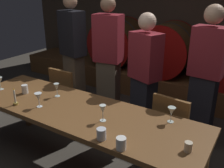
{
  "coord_description": "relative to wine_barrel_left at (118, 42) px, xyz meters",
  "views": [
    {
      "loc": [
        1.49,
        -1.71,
        1.96
      ],
      "look_at": [
        0.1,
        0.5,
        0.91
      ],
      "focal_mm": 40.47,
      "sensor_mm": 36.0,
      "label": 1
    }
  ],
  "objects": [
    {
      "name": "cup_center_left",
      "position": [
        1.53,
        -2.81,
        -0.06
      ],
      "size": [
        0.08,
        0.08,
        0.1
      ],
      "primitive_type": "cylinder",
      "color": "silver",
      "rests_on": "dining_table"
    },
    {
      "name": "chair_left",
      "position": [
        0.27,
        -1.83,
        -0.38
      ],
      "size": [
        0.4,
        0.4,
        0.88
      ],
      "rotation": [
        0.0,
        0.0,
        3.14
      ],
      "color": "brown",
      "rests_on": "ground"
    },
    {
      "name": "wine_glass_center",
      "position": [
        0.65,
        -2.67,
        -0.0
      ],
      "size": [
        0.08,
        0.08,
        0.16
      ],
      "color": "white",
      "rests_on": "dining_table"
    },
    {
      "name": "cup_center_right",
      "position": [
        1.74,
        -2.84,
        -0.06
      ],
      "size": [
        0.08,
        0.08,
        0.1
      ],
      "primitive_type": "cylinder",
      "color": "white",
      "rests_on": "dining_table"
    },
    {
      "name": "guest_center_left",
      "position": [
        0.68,
        -1.38,
        0.06
      ],
      "size": [
        0.41,
        0.29,
        1.8
      ],
      "rotation": [
        0.0,
        0.0,
        3.28
      ],
      "color": "brown",
      "rests_on": "ground"
    },
    {
      "name": "guest_center_right",
      "position": [
        1.31,
        -1.51,
        -0.02
      ],
      "size": [
        0.44,
        0.36,
        1.65
      ],
      "rotation": [
        0.0,
        0.0,
        2.79
      ],
      "color": "black",
      "rests_on": "ground"
    },
    {
      "name": "barrel_shelf",
      "position": [
        1.07,
        0.0,
        -0.66
      ],
      "size": [
        6.42,
        0.9,
        0.4
      ],
      "primitive_type": "cube",
      "color": "brown",
      "rests_on": "ground"
    },
    {
      "name": "guest_far_right",
      "position": [
        1.99,
        -1.29,
        0.04
      ],
      "size": [
        0.4,
        0.27,
        1.76
      ],
      "rotation": [
        0.0,
        0.0,
        3.05
      ],
      "color": "black",
      "rests_on": "ground"
    },
    {
      "name": "cup_far_left",
      "position": [
        0.24,
        -2.51,
        -0.06
      ],
      "size": [
        0.07,
        0.07,
        0.1
      ],
      "primitive_type": "cylinder",
      "color": "white",
      "rests_on": "dining_table"
    },
    {
      "name": "wine_glass_far_right",
      "position": [
        1.92,
        -2.23,
        -0.0
      ],
      "size": [
        0.08,
        0.08,
        0.15
      ],
      "color": "silver",
      "rests_on": "dining_table"
    },
    {
      "name": "wine_barrel_left",
      "position": [
        0.0,
        0.0,
        0.0
      ],
      "size": [
        0.94,
        0.79,
        0.94
      ],
      "color": "#513319",
      "rests_on": "barrel_shelf"
    },
    {
      "name": "wine_barrel_center",
      "position": [
        1.04,
        0.0,
        0.0
      ],
      "size": [
        0.94,
        0.79,
        0.94
      ],
      "color": "brown",
      "rests_on": "barrel_shelf"
    },
    {
      "name": "cup_far_right",
      "position": [
        2.19,
        -2.59,
        -0.07
      ],
      "size": [
        0.06,
        0.06,
        0.08
      ],
      "primitive_type": "cylinder",
      "color": "beige",
      "rests_on": "dining_table"
    },
    {
      "name": "guest_far_left",
      "position": [
        0.03,
        -1.39,
        0.07
      ],
      "size": [
        0.42,
        0.32,
        1.82
      ],
      "rotation": [
        0.0,
        0.0,
        2.92
      ],
      "color": "brown",
      "rests_on": "ground"
    },
    {
      "name": "wine_glass_right",
      "position": [
        1.38,
        -2.55,
        0.0
      ],
      "size": [
        0.06,
        0.06,
        0.16
      ],
      "color": "silver",
      "rests_on": "dining_table"
    },
    {
      "name": "wine_glass_far_left",
      "position": [
        -0.1,
        -2.59,
        -0.0
      ],
      "size": [
        0.07,
        0.07,
        0.16
      ],
      "color": "silver",
      "rests_on": "dining_table"
    },
    {
      "name": "chair_right",
      "position": [
        1.84,
        -1.88,
        -0.38
      ],
      "size": [
        0.44,
        0.44,
        0.88
      ],
      "rotation": [
        0.0,
        0.0,
        3.05
      ],
      "color": "brown",
      "rests_on": "ground"
    },
    {
      "name": "dining_table",
      "position": [
        1.02,
        -2.49,
        -0.18
      ],
      "size": [
        2.65,
        0.79,
        0.75
      ],
      "color": "brown",
      "rests_on": "ground"
    },
    {
      "name": "wine_glass_left",
      "position": [
        0.62,
        -2.37,
        -0.0
      ],
      "size": [
        0.06,
        0.06,
        0.16
      ],
      "color": "silver",
      "rests_on": "dining_table"
    },
    {
      "name": "candle_center",
      "position": [
        0.4,
        -2.77,
        -0.06
      ],
      "size": [
        0.05,
        0.05,
        0.2
      ],
      "color": "olive",
      "rests_on": "dining_table"
    },
    {
      "name": "back_wall",
      "position": [
        1.07,
        0.55,
        0.58
      ],
      "size": [
        7.13,
        0.24,
        2.89
      ],
      "primitive_type": "cube",
      "color": "#473A2D",
      "rests_on": "ground"
    }
  ]
}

